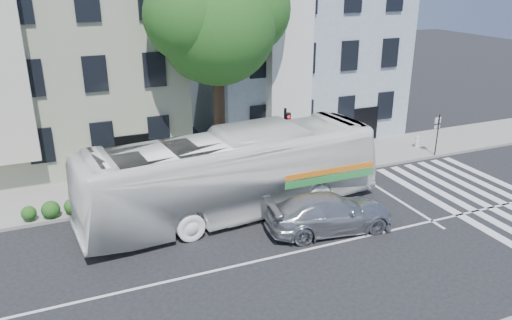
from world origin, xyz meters
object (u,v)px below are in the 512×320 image
bus (234,174)px  fire_hydrant (417,141)px  sedan (330,213)px  traffic_signal (286,137)px

bus → fire_hydrant: bus is taller
sedan → fire_hydrant: bearing=-49.7°
traffic_signal → bus: bearing=-161.2°
sedan → traffic_signal: (0.35, 4.88, 1.73)m
sedan → traffic_signal: traffic_signal is taller
bus → fire_hydrant: size_ratio=18.73×
bus → sedan: bus is taller
traffic_signal → fire_hydrant: bearing=-0.8°
fire_hydrant → bus: bearing=-164.3°
bus → traffic_signal: 3.96m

